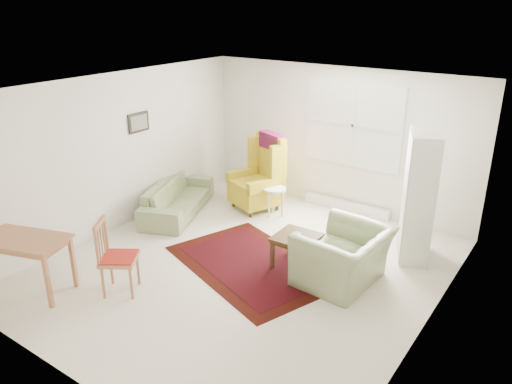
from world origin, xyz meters
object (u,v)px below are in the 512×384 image
Objects in this scene: sofa at (177,192)px; desk at (24,264)px; wingback_chair at (255,173)px; stool at (275,202)px; armchair at (343,251)px; cabinet at (419,197)px; coffee_table at (296,251)px; desk_chair at (119,257)px.

sofa is 1.59× the size of desk.
stool is (0.47, -0.08, -0.41)m from wingback_chair.
wingback_chair is 2.57× the size of stool.
wingback_chair is (-2.38, 1.38, 0.22)m from armchair.
cabinet reaches higher than desk.
desk is at bearing -48.21° from armchair.
stool is at bearing 11.57° from wingback_chair.
wingback_chair reaches higher than desk.
coffee_table is at bearing 44.92° from desk.
desk is 1.23m from desk_chair.
stool is 0.28× the size of cabinet.
armchair is 2.76m from wingback_chair.
wingback_chair reaches higher than stool.
cabinet is at bearing 44.83° from desk.
sofa is at bearing 170.58° from coffee_table.
desk_chair is at bearing -129.35° from coffee_table.
armchair is 0.97× the size of desk.
armchair reaches higher than stool.
coffee_table is (2.67, -0.44, -0.14)m from sofa.
armchair is 2.21× the size of stool.
armchair is 1.98× the size of coffee_table.
coffee_table is 0.49× the size of desk.
desk is at bearing -135.08° from coffee_table.
sofa is at bearing 92.71° from desk.
wingback_chair reaches higher than armchair.
wingback_chair is (1.00, 0.93, 0.29)m from sofa.
desk_chair is (-1.51, -1.84, 0.26)m from coffee_table.
cabinet reaches higher than coffee_table.
wingback_chair is 2.31× the size of coffee_table.
cabinet is (3.92, 0.79, 0.56)m from sofa.
cabinet is at bearing 44.65° from coffee_table.
sofa is 1.64× the size of armchair.
sofa is at bearing 169.83° from cabinet.
desk is at bearing 90.02° from desk_chair.
stool is 4.05m from desk.
cabinet is (2.92, -0.14, 0.27)m from wingback_chair.
stool is at bearing -39.35° from desk_chair.
desk is (-2.53, -2.53, 0.14)m from coffee_table.
coffee_table is 2.40m from desk_chair.
desk is at bearing 160.31° from sofa.
armchair is 1.16× the size of desk_chair.
stool is at bearing 70.80° from desk.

